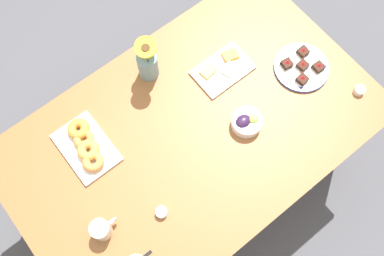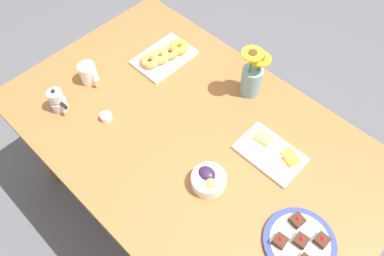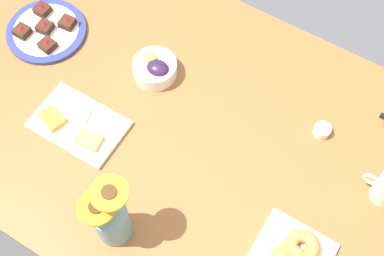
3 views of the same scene
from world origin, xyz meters
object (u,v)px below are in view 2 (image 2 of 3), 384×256
Objects in this scene: coffee_mug at (88,73)px; jam_cup_berry at (106,117)px; cheese_platter at (271,153)px; croissant_platter at (165,55)px; flower_vase at (252,78)px; grape_bowl at (209,180)px; dining_table at (192,145)px; dessert_plate at (300,242)px; moka_pot at (57,100)px.

coffee_mug is 0.24m from jam_cup_berry.
cheese_platter is at bearing 17.40° from coffee_mug.
jam_cup_berry is at bearing -150.40° from cheese_platter.
flower_vase is (0.42, 0.12, 0.06)m from croissant_platter.
grape_bowl is 0.47× the size of croissant_platter.
coffee_mug reaches higher than dining_table.
dining_table is at bearing -153.43° from cheese_platter.
jam_cup_berry is 0.19× the size of dessert_plate.
dessert_plate is at bearing 7.51° from grape_bowl.
flower_vase is at bearing 85.85° from dining_table.
cheese_platter is 0.91m from moka_pot.
dessert_plate is at bearing 8.16° from jam_cup_berry.
dessert_plate is at bearing -37.23° from cheese_platter.
cheese_platter is at bearing -6.00° from croissant_platter.
coffee_mug is 0.43× the size of cheese_platter.
cheese_platter is 0.70m from jam_cup_berry.
jam_cup_berry is 0.19× the size of flower_vase.
dessert_plate is 2.11× the size of moka_pot.
jam_cup_berry is at bearing 28.15° from moka_pot.
flower_vase is (0.02, 0.34, 0.17)m from dining_table.
coffee_mug reaches higher than jam_cup_berry.
dessert_plate is at bearing -16.54° from croissant_platter.
grape_bowl is (0.74, -0.01, -0.02)m from coffee_mug.
moka_pot is (-0.11, -0.52, 0.03)m from croissant_platter.
coffee_mug is 0.94× the size of moka_pot.
flower_vase reaches higher than croissant_platter.
croissant_platter is at bearing 163.46° from dessert_plate.
grape_bowl is at bearing -69.07° from flower_vase.
flower_vase is at bearing 39.11° from coffee_mug.
dining_table is 6.37× the size of dessert_plate.
cheese_platter is (0.09, 0.27, -0.02)m from grape_bowl.
moka_pot is at bearing -129.41° from flower_vase.
cheese_platter is 1.05× the size of flower_vase.
dining_table is at bearing -29.16° from croissant_platter.
dining_table is 5.71× the size of croissant_platter.
cheese_platter reaches higher than jam_cup_berry.
grape_bowl reaches higher than dining_table.
croissant_platter is 0.53m from moka_pot.
coffee_mug is 0.19m from moka_pot.
grape_bowl is at bearing -172.49° from dessert_plate.
cheese_platter is at bearing 26.57° from dining_table.
flower_vase is at bearing 58.00° from jam_cup_berry.
dining_table is 0.38m from jam_cup_berry.
coffee_mug is 0.74m from grape_bowl.
moka_pot is (-0.80, -0.45, 0.04)m from cheese_platter.
moka_pot reaches higher than cheese_platter.
jam_cup_berry is (-0.31, -0.20, 0.10)m from dining_table.
croissant_platter and dessert_plate have the same top height.
coffee_mug is at bearing -140.89° from flower_vase.
coffee_mug is at bearing -113.02° from croissant_platter.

